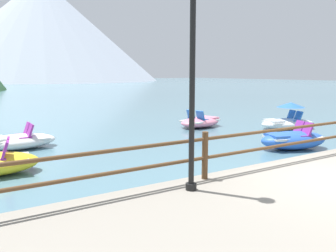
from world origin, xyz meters
TOP-DOWN VIEW (x-y plane):
  - ground_plane at (0.00, 40.00)m, footprint 200.00×200.00m
  - dock_railing at (-0.00, 1.55)m, footprint 23.92×0.12m
  - lamp_post at (-2.98, 1.16)m, footprint 0.28×0.28m
  - pedal_boat_0 at (2.83, 3.57)m, footprint 2.51×1.75m
  - pedal_boat_2 at (6.02, 6.41)m, footprint 2.77×1.91m
  - pedal_boat_3 at (-4.94, 8.33)m, footprint 2.45×1.35m
  - pedal_boat_4 at (3.01, 8.90)m, footprint 2.50×1.90m
  - distant_peak at (17.49, 112.54)m, footprint 72.89×72.89m

SIDE VIEW (x-z plane):
  - ground_plane at x=0.00m, z-range 0.00..0.00m
  - pedal_boat_4 at x=3.01m, z-range -0.16..0.65m
  - pedal_boat_3 at x=-4.94m, z-range -0.16..0.67m
  - pedal_boat_0 at x=2.83m, z-range -0.14..0.77m
  - pedal_boat_2 at x=6.02m, z-range -0.21..0.98m
  - dock_railing at x=0.00m, z-range 0.51..1.46m
  - lamp_post at x=-2.98m, z-range 0.82..4.99m
  - distant_peak at x=17.49m, z-range 0.00..32.07m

